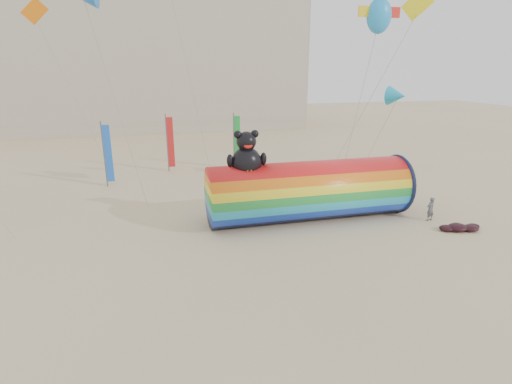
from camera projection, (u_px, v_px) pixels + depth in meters
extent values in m
plane|color=#CCB58C|center=(254.00, 243.00, 21.67)|extent=(160.00, 160.00, 0.00)
cube|color=#B7AD99|center=(98.00, 61.00, 58.32)|extent=(60.00, 15.00, 20.00)
cube|color=#28303D|center=(90.00, 56.00, 51.19)|extent=(59.50, 0.12, 17.00)
cylinder|color=red|center=(309.00, 190.00, 24.67)|extent=(12.53, 3.65, 3.65)
torus|color=#0F1438|center=(397.00, 184.00, 26.12)|extent=(0.25, 3.83, 3.83)
cylinder|color=black|center=(399.00, 183.00, 26.16)|extent=(0.06, 3.62, 3.62)
ellipsoid|color=black|center=(246.00, 163.00, 23.13)|extent=(1.79, 1.60, 1.88)
ellipsoid|color=orange|center=(249.00, 167.00, 22.63)|extent=(0.92, 0.40, 0.80)
sphere|color=black|center=(246.00, 141.00, 22.75)|extent=(1.15, 1.15, 1.15)
sphere|color=black|center=(238.00, 135.00, 22.51)|extent=(0.46, 0.46, 0.46)
sphere|color=black|center=(255.00, 134.00, 22.75)|extent=(0.46, 0.46, 0.46)
ellipsoid|color=red|center=(248.00, 146.00, 22.37)|extent=(0.51, 0.18, 0.32)
ellipsoid|color=black|center=(230.00, 161.00, 22.73)|extent=(0.38, 0.38, 0.75)
ellipsoid|color=black|center=(263.00, 159.00, 23.21)|extent=(0.38, 0.38, 0.75)
imported|color=#515258|center=(430.00, 209.00, 24.61)|extent=(0.61, 0.47, 1.50)
ellipsoid|color=black|center=(458.00, 227.00, 23.22)|extent=(1.17, 0.99, 0.41)
ellipsoid|color=black|center=(470.00, 228.00, 23.21)|extent=(0.99, 0.84, 0.34)
ellipsoid|color=black|center=(447.00, 228.00, 23.23)|extent=(0.91, 0.77, 0.32)
ellipsoid|color=black|center=(457.00, 225.00, 23.68)|extent=(0.78, 0.66, 0.27)
ellipsoid|color=black|center=(473.00, 226.00, 23.62)|extent=(0.73, 0.62, 0.25)
cylinder|color=#59595E|center=(104.00, 155.00, 31.10)|extent=(0.10, 0.10, 5.20)
cube|color=blue|center=(108.00, 154.00, 31.16)|extent=(0.56, 0.06, 4.50)
cylinder|color=#59595E|center=(167.00, 143.00, 35.78)|extent=(0.10, 0.10, 5.20)
cube|color=red|center=(171.00, 142.00, 35.83)|extent=(0.56, 0.06, 4.50)
cylinder|color=#59595E|center=(234.00, 141.00, 36.65)|extent=(0.10, 0.10, 5.20)
cube|color=#179631|center=(237.00, 141.00, 36.71)|extent=(0.56, 0.06, 4.50)
ellipsoid|color=#2197EA|center=(379.00, 16.00, 21.87)|extent=(1.41, 1.10, 1.88)
cone|color=#199CC9|center=(397.00, 96.00, 28.45)|extent=(1.37, 1.37, 1.23)
cube|color=yellow|center=(418.00, 4.00, 23.23)|extent=(1.11, 0.06, 1.56)
cube|color=orange|center=(35.00, 11.00, 24.87)|extent=(0.97, 0.06, 1.36)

